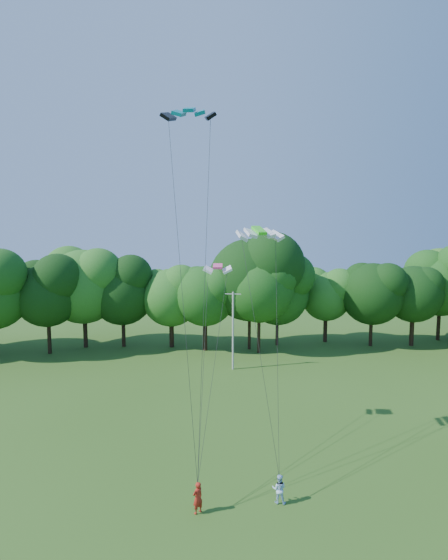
{
  "coord_description": "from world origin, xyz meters",
  "views": [
    {
      "loc": [
        -0.02,
        -15.44,
        14.01
      ],
      "look_at": [
        2.41,
        13.0,
        10.83
      ],
      "focal_mm": 28.0,
      "sensor_mm": 36.0,
      "label": 1
    }
  ],
  "objects": [
    {
      "name": "tree_back_center",
      "position": [
        7.33,
        35.11,
        9.71
      ],
      "size": [
        10.69,
        10.69,
        15.55
      ],
      "color": "#2E2211",
      "rests_on": "ground"
    },
    {
      "name": "kite_flyer_right",
      "position": [
        4.63,
        5.47,
        0.76
      ],
      "size": [
        0.88,
        0.76,
        1.53
      ],
      "primitive_type": "imported",
      "rotation": [
        0.0,
        0.0,
        2.86
      ],
      "color": "#B4D7FA",
      "rests_on": "ground"
    },
    {
      "name": "utility_pole",
      "position": [
        4.58,
        27.64,
        4.11
      ],
      "size": [
        1.58,
        0.42,
        7.98
      ],
      "rotation": [
        0.0,
        0.0,
        -0.22
      ],
      "color": "#AAABA2",
      "rests_on": "ground"
    },
    {
      "name": "kite_pink",
      "position": [
        2.05,
        13.74,
        11.68
      ],
      "size": [
        2.01,
        1.12,
        0.34
      ],
      "rotation": [
        0.0,
        0.0,
        -0.1
      ],
      "color": "#FD468B",
      "rests_on": "ground"
    },
    {
      "name": "kite_green",
      "position": [
        4.45,
        11.43,
        14.08
      ],
      "size": [
        3.06,
        1.9,
        0.59
      ],
      "rotation": [
        0.0,
        0.0,
        0.24
      ],
      "color": "#36DE21",
      "rests_on": "ground"
    },
    {
      "name": "kite_teal",
      "position": [
        0.22,
        11.8,
        21.28
      ],
      "size": [
        3.35,
        1.84,
        0.64
      ],
      "rotation": [
        0.0,
        0.0,
        -0.13
      ],
      "color": "#047584",
      "rests_on": "ground"
    },
    {
      "name": "kite_flyer_left",
      "position": [
        0.41,
        4.99,
        0.81
      ],
      "size": [
        0.71,
        0.67,
        1.63
      ],
      "primitive_type": "imported",
      "rotation": [
        0.0,
        0.0,
        3.8
      ],
      "color": "#AF2216",
      "rests_on": "ground"
    }
  ]
}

